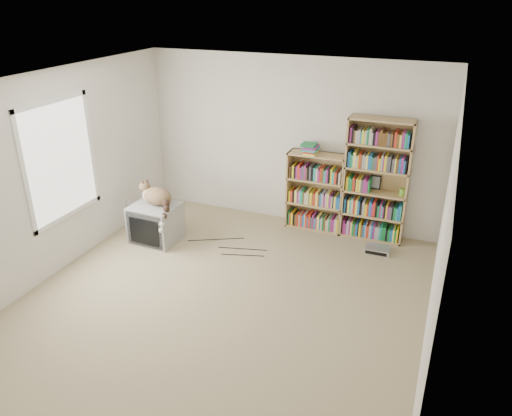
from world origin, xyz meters
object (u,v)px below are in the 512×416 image
at_px(crt_tv, 156,223).
at_px(bookcase_tall, 376,183).
at_px(cat, 158,200).
at_px(bookcase_short, 316,194).
at_px(dvd_player, 377,250).

distance_m(crt_tv, bookcase_tall, 3.17).
relative_size(crt_tv, bookcase_tall, 0.37).
xyz_separation_m(cat, bookcase_short, (1.93, 1.26, -0.10)).
distance_m(bookcase_tall, dvd_player, 0.93).
xyz_separation_m(crt_tv, dvd_player, (3.02, 0.81, -0.23)).
height_order(crt_tv, dvd_player, crt_tv).
bearing_deg(bookcase_tall, crt_tv, -156.11).
xyz_separation_m(cat, dvd_player, (2.96, 0.81, -0.60)).
xyz_separation_m(bookcase_tall, bookcase_short, (-0.86, 0.00, -0.31)).
distance_m(cat, dvd_player, 3.13).
relative_size(cat, bookcase_short, 0.55).
bearing_deg(cat, bookcase_short, 42.15).
xyz_separation_m(crt_tv, cat, (0.06, 0.00, 0.36)).
height_order(bookcase_tall, dvd_player, bookcase_tall).
height_order(crt_tv, bookcase_short, bookcase_short).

